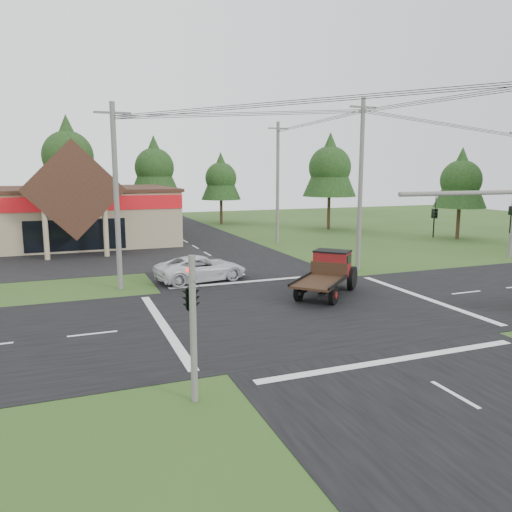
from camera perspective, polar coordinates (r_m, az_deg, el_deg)
name	(u,v)px	position (r m, az deg, el deg)	size (l,w,h in m)	color
ground	(306,311)	(24.69, 5.79, -6.23)	(120.00, 120.00, 0.00)	#2B4A1A
road_ns	(306,310)	(24.69, 5.79, -6.21)	(12.00, 120.00, 0.02)	black
road_ew	(306,310)	(24.69, 5.79, -6.21)	(120.00, 12.00, 0.02)	black
parking_apron	(21,263)	(40.84, -25.26, -0.73)	(28.00, 14.00, 0.02)	black
cvs_building	(7,215)	(51.11, -26.59, 4.22)	(30.40, 18.20, 9.19)	tan
traffic_signal_corner	(191,284)	(14.58, -7.46, -3.21)	(0.53, 2.48, 4.40)	#595651
utility_pole_nw	(116,196)	(29.32, -15.68, 6.67)	(2.00, 0.30, 10.50)	#595651
utility_pole_ne	(361,184)	(34.70, 11.86, 8.07)	(2.00, 0.30, 11.50)	#595651
utility_pole_n	(278,182)	(47.08, 2.49, 8.46)	(2.00, 0.30, 11.20)	#595651
tree_row_c	(68,153)	(62.18, -20.72, 10.91)	(7.28, 7.28, 13.13)	#332316
tree_row_d	(154,166)	(64.07, -11.55, 10.08)	(6.16, 6.16, 11.11)	#332316
tree_row_e	(221,177)	(63.98, -4.04, 9.04)	(5.04, 5.04, 9.09)	#332316
tree_side_ne	(330,165)	(58.70, 8.44, 10.21)	(6.16, 6.16, 11.11)	#332316
tree_side_e_near	(461,178)	(53.74, 22.39, 8.22)	(5.04, 5.04, 9.09)	#332316
antique_flatbed_truck	(326,274)	(27.43, 8.00, -2.08)	(2.19, 5.73, 2.40)	#620E0F
white_pickup	(201,268)	(31.14, -6.29, -1.41)	(2.61, 5.67, 1.57)	silver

